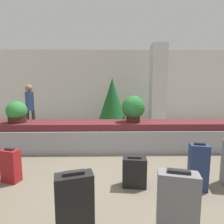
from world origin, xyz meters
TOP-DOWN VIEW (x-y plane):
  - ground_plane at (0.00, 0.00)m, footprint 18.00×18.00m
  - back_wall at (0.00, 5.04)m, footprint 18.00×0.06m
  - carousel at (0.00, 1.68)m, footprint 7.07×0.92m
  - pillar at (1.80, 4.03)m, footprint 0.55×0.55m
  - suitcase_1 at (1.26, -0.21)m, footprint 0.30×0.24m
  - suitcase_2 at (-1.69, 0.07)m, footprint 0.32×0.24m
  - suitcase_3 at (0.31, -0.11)m, footprint 0.39×0.24m
  - suitcase_5 at (0.58, -1.12)m, footprint 0.41×0.25m
  - suitcase_6 at (-0.40, -1.18)m, footprint 0.37×0.25m
  - potted_plant_0 at (-2.35, 1.63)m, footprint 0.48×0.48m
  - potted_plant_1 at (0.53, 1.66)m, footprint 0.58×0.58m
  - traveler_0 at (-2.79, 3.33)m, footprint 0.35×0.36m
  - decorated_tree at (0.05, 3.65)m, footprint 1.13×1.13m

SIDE VIEW (x-z plane):
  - ground_plane at x=0.00m, z-range 0.00..0.00m
  - suitcase_3 at x=0.31m, z-range -0.01..0.48m
  - suitcase_2 at x=-1.69m, z-range -0.01..0.55m
  - carousel at x=0.00m, z-range -0.01..0.68m
  - suitcase_1 at x=1.26m, z-range -0.01..0.71m
  - suitcase_5 at x=0.58m, z-range -0.01..0.73m
  - suitcase_6 at x=-0.40m, z-range -0.01..0.76m
  - potted_plant_0 at x=-2.35m, z-range 0.68..1.21m
  - traveler_0 at x=-2.79m, z-range 0.16..1.85m
  - potted_plant_1 at x=0.53m, z-range 0.71..1.37m
  - decorated_tree at x=0.05m, z-range 0.09..2.02m
  - back_wall at x=0.00m, z-range 0.00..3.20m
  - pillar at x=1.80m, z-range 0.00..3.20m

